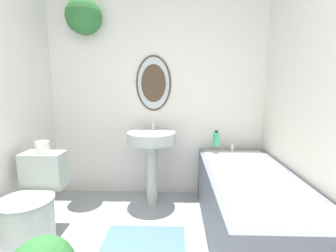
{
  "coord_description": "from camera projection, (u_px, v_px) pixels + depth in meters",
  "views": [
    {
      "loc": [
        0.22,
        -0.32,
        1.28
      ],
      "look_at": [
        0.16,
        1.52,
        0.97
      ],
      "focal_mm": 26.0,
      "sensor_mm": 36.0,
      "label": 1
    }
  ],
  "objects": [
    {
      "name": "shampoo_bottle",
      "position": [
        216.0,
        139.0,
        2.6
      ],
      "size": [
        0.07,
        0.07,
        0.17
      ],
      "color": "#38B275",
      "rests_on": "bathtub"
    },
    {
      "name": "bath_mat",
      "position": [
        145.0,
        240.0,
        2.02
      ],
      "size": [
        0.67,
        0.37,
        0.02
      ],
      "color": "#4C7093",
      "rests_on": "ground_plane"
    },
    {
      "name": "pedestal_sink",
      "position": [
        152.0,
        147.0,
        2.56
      ],
      "size": [
        0.51,
        0.51,
        0.9
      ],
      "color": "#B2BCB2",
      "rests_on": "ground_plane"
    },
    {
      "name": "toilet",
      "position": [
        33.0,
        208.0,
        1.97
      ],
      "size": [
        0.42,
        0.6,
        0.7
      ],
      "color": "#B2BCB2",
      "rests_on": "ground_plane"
    },
    {
      "name": "toilet_paper_roll",
      "position": [
        42.0,
        147.0,
        2.11
      ],
      "size": [
        0.11,
        0.11,
        0.1
      ],
      "color": "white",
      "rests_on": "toilet"
    },
    {
      "name": "wall_back",
      "position": [
        149.0,
        83.0,
        2.75
      ],
      "size": [
        2.54,
        0.37,
        2.4
      ],
      "color": "silver",
      "rests_on": "ground_plane"
    },
    {
      "name": "bathtub",
      "position": [
        250.0,
        205.0,
        2.02
      ],
      "size": [
        0.71,
        1.63,
        0.64
      ],
      "color": "slate",
      "rests_on": "ground_plane"
    }
  ]
}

